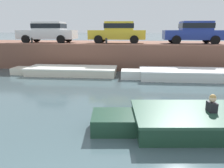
# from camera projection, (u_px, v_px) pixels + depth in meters

# --- Properties ---
(ground_plane) EXTENTS (400.00, 400.00, 0.00)m
(ground_plane) POSITION_uv_depth(u_px,v_px,m) (118.00, 101.00, 8.45)
(ground_plane) COLOR #3D5156
(far_quay_wall) EXTENTS (60.00, 6.00, 1.72)m
(far_quay_wall) POSITION_uv_depth(u_px,v_px,m) (130.00, 54.00, 17.15)
(far_quay_wall) COLOR brown
(far_quay_wall) RESTS_ON ground
(far_wall_coping) EXTENTS (60.00, 0.24, 0.08)m
(far_wall_coping) POSITION_uv_depth(u_px,v_px,m) (128.00, 44.00, 14.16)
(far_wall_coping) COLOR #925F4C
(far_wall_coping) RESTS_ON far_quay_wall
(boat_moored_west_cream) EXTENTS (6.48, 2.06, 0.48)m
(boat_moored_west_cream) POSITION_uv_depth(u_px,v_px,m) (68.00, 71.00, 13.40)
(boat_moored_west_cream) COLOR silver
(boat_moored_west_cream) RESTS_ON ground
(boat_moored_central_white) EXTENTS (6.63, 2.10, 0.55)m
(boat_moored_central_white) POSITION_uv_depth(u_px,v_px,m) (185.00, 74.00, 12.15)
(boat_moored_central_white) COLOR white
(boat_moored_central_white) RESTS_ON ground
(car_leftmost_white) EXTENTS (4.28, 2.10, 1.54)m
(car_leftmost_white) POSITION_uv_depth(u_px,v_px,m) (48.00, 31.00, 16.45)
(car_leftmost_white) COLOR white
(car_leftmost_white) RESTS_ON far_quay_wall
(car_left_inner_yellow) EXTENTS (4.06, 1.94, 1.54)m
(car_left_inner_yellow) POSITION_uv_depth(u_px,v_px,m) (118.00, 31.00, 15.81)
(car_left_inner_yellow) COLOR yellow
(car_left_inner_yellow) RESTS_ON far_quay_wall
(car_centre_blue) EXTENTS (4.04, 2.03, 1.54)m
(car_centre_blue) POSITION_uv_depth(u_px,v_px,m) (194.00, 32.00, 15.17)
(car_centre_blue) COLOR #233893
(car_centre_blue) RESTS_ON far_quay_wall
(mooring_bollard_west) EXTENTS (0.15, 0.15, 0.45)m
(mooring_bollard_west) POSITION_uv_depth(u_px,v_px,m) (32.00, 41.00, 15.04)
(mooring_bollard_west) COLOR #2D2B28
(mooring_bollard_west) RESTS_ON far_quay_wall
(mooring_bollard_mid) EXTENTS (0.15, 0.15, 0.45)m
(mooring_bollard_mid) POSITION_uv_depth(u_px,v_px,m) (106.00, 41.00, 14.41)
(mooring_bollard_mid) COLOR #2D2B28
(mooring_bollard_mid) RESTS_ON far_quay_wall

